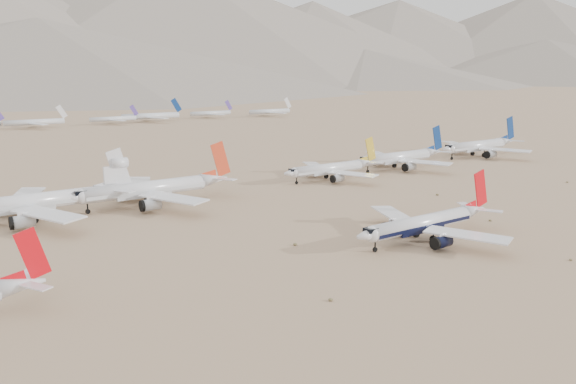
% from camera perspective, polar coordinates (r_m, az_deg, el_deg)
% --- Properties ---
extents(ground, '(7000.00, 7000.00, 0.00)m').
position_cam_1_polar(ground, '(138.88, 14.55, -4.55)').
color(ground, '#977658').
rests_on(ground, ground).
extents(main_airliner, '(42.11, 41.13, 14.86)m').
position_cam_1_polar(main_airliner, '(136.40, 13.93, -3.04)').
color(main_airliner, silver).
rests_on(main_airliner, ground).
extents(row2_navy_widebody, '(46.68, 45.65, 16.61)m').
position_cam_1_polar(row2_navy_widebody, '(234.63, 11.41, 3.48)').
color(row2_navy_widebody, silver).
rests_on(row2_navy_widebody, ground).
extents(row2_gold_tail, '(40.93, 40.03, 14.57)m').
position_cam_1_polar(row2_gold_tail, '(207.06, 4.49, 2.40)').
color(row2_gold_tail, silver).
rests_on(row2_gold_tail, ground).
extents(row2_orange_tail, '(49.08, 48.01, 17.51)m').
position_cam_1_polar(row2_orange_tail, '(171.45, -13.57, 0.34)').
color(row2_orange_tail, silver).
rests_on(row2_orange_tail, ground).
extents(row2_white_trijet, '(50.10, 48.96, 17.75)m').
position_cam_1_polar(row2_white_trijet, '(163.80, -24.25, -0.86)').
color(row2_white_trijet, silver).
rests_on(row2_white_trijet, ground).
extents(row2_blue_far, '(50.03, 48.92, 17.78)m').
position_cam_1_polar(row2_blue_far, '(278.80, 18.89, 4.47)').
color(row2_blue_far, silver).
rests_on(row2_blue_far, ground).
extents(distant_storage_row, '(473.95, 58.03, 15.94)m').
position_cam_1_polar(distant_storage_row, '(430.87, -25.87, 6.33)').
color(distant_storage_row, silver).
rests_on(distant_storage_row, ground).
extents(foothills, '(4637.50, 1395.00, 155.00)m').
position_cam_1_polar(foothills, '(1342.05, -7.51, 13.22)').
color(foothills, slate).
rests_on(foothills, ground).
extents(desert_scrub, '(233.60, 121.67, 0.63)m').
position_cam_1_polar(desert_scrub, '(110.44, 16.24, -8.86)').
color(desert_scrub, brown).
rests_on(desert_scrub, ground).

